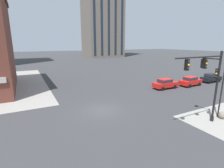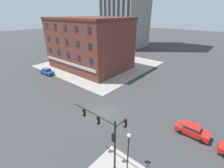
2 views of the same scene
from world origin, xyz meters
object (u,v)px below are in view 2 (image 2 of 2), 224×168
at_px(traffic_signal_main, 108,134).
at_px(street_lamp_corner_near, 128,152).
at_px(car_main_southbound_far, 47,71).
at_px(car_main_northbound_near, 192,130).

bearing_deg(traffic_signal_main, street_lamp_corner_near, 1.56).
distance_m(traffic_signal_main, car_main_southbound_far, 34.22).
height_order(street_lamp_corner_near, car_main_southbound_far, street_lamp_corner_near).
bearing_deg(car_main_southbound_far, street_lamp_corner_near, -17.11).
relative_size(traffic_signal_main, car_main_southbound_far, 1.52).
xyz_separation_m(car_main_northbound_near, car_main_southbound_far, (-38.32, -0.45, 0.00)).
xyz_separation_m(traffic_signal_main, street_lamp_corner_near, (2.51, 0.07, -0.83)).
relative_size(traffic_signal_main, car_main_northbound_near, 1.56).
bearing_deg(street_lamp_corner_near, car_main_northbound_near, 72.45).
xyz_separation_m(traffic_signal_main, car_main_northbound_near, (6.04, 11.23, -3.63)).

